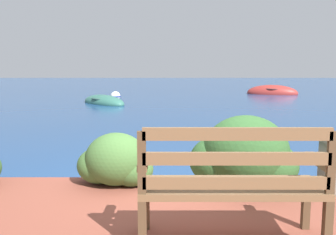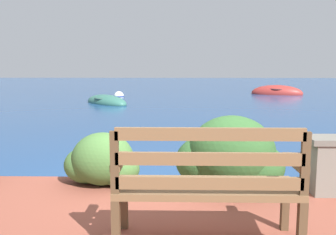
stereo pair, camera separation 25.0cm
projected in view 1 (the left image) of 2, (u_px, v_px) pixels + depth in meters
name	position (u px, v px, depth m)	size (l,w,h in m)	color
ground_plane	(182.00, 195.00, 4.57)	(80.00, 80.00, 0.00)	navy
park_bench	(231.00, 182.00, 2.80)	(1.40, 0.48, 0.93)	brown
hedge_clump_left	(114.00, 162.00, 4.23)	(0.88, 0.63, 0.60)	#426B33
hedge_clump_centre	(242.00, 156.00, 4.13)	(1.19, 0.85, 0.81)	#2D5628
rowboat_nearest	(102.00, 102.00, 15.09)	(2.40, 2.52, 0.63)	#336B5B
rowboat_mid	(270.00, 93.00, 19.88)	(2.80, 1.79, 0.87)	#9E2D28
mooring_buoy	(114.00, 96.00, 17.62)	(0.52, 0.52, 0.47)	white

